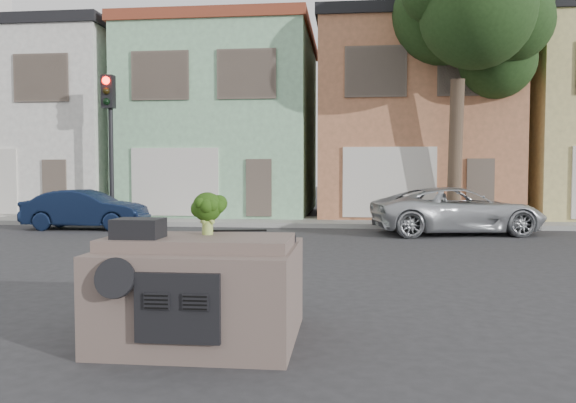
% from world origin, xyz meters
% --- Properties ---
extents(ground_plane, '(120.00, 120.00, 0.00)m').
position_xyz_m(ground_plane, '(0.00, 0.00, 0.00)').
color(ground_plane, '#303033').
rests_on(ground_plane, ground).
extents(sidewalk, '(40.00, 3.00, 0.15)m').
position_xyz_m(sidewalk, '(0.00, 10.50, 0.07)').
color(sidewalk, gray).
rests_on(sidewalk, ground).
extents(townhouse_white, '(7.20, 8.20, 7.55)m').
position_xyz_m(townhouse_white, '(-11.00, 14.50, 3.77)').
color(townhouse_white, silver).
rests_on(townhouse_white, ground).
extents(townhouse_mint, '(7.20, 8.20, 7.55)m').
position_xyz_m(townhouse_mint, '(-3.50, 14.50, 3.77)').
color(townhouse_mint, '#8EC598').
rests_on(townhouse_mint, ground).
extents(townhouse_tan, '(7.20, 8.20, 7.55)m').
position_xyz_m(townhouse_tan, '(4.00, 14.50, 3.77)').
color(townhouse_tan, '#B06F4B').
rests_on(townhouse_tan, ground).
extents(navy_sedan, '(3.80, 1.44, 1.24)m').
position_xyz_m(navy_sedan, '(-6.63, 7.93, 0.00)').
color(navy_sedan, '#0F1B36').
rests_on(navy_sedan, ground).
extents(silver_pickup, '(5.22, 3.13, 1.36)m').
position_xyz_m(silver_pickup, '(4.71, 7.78, 0.00)').
color(silver_pickup, silver).
rests_on(silver_pickup, ground).
extents(traffic_signal, '(0.40, 0.40, 5.10)m').
position_xyz_m(traffic_signal, '(-6.50, 9.50, 2.55)').
color(traffic_signal, black).
rests_on(traffic_signal, ground).
extents(tree_near, '(4.40, 4.00, 8.50)m').
position_xyz_m(tree_near, '(5.00, 9.80, 4.25)').
color(tree_near, '#1D3615').
rests_on(tree_near, ground).
extents(car_dashboard, '(2.00, 1.80, 1.12)m').
position_xyz_m(car_dashboard, '(0.00, -3.00, 0.56)').
color(car_dashboard, brown).
rests_on(car_dashboard, ground).
extents(instrument_hump, '(0.48, 0.38, 0.20)m').
position_xyz_m(instrument_hump, '(-0.58, -3.35, 1.22)').
color(instrument_hump, black).
rests_on(instrument_hump, car_dashboard).
extents(wiper_arm, '(0.69, 0.15, 0.02)m').
position_xyz_m(wiper_arm, '(0.28, -2.62, 1.13)').
color(wiper_arm, black).
rests_on(wiper_arm, car_dashboard).
extents(broccoli, '(0.50, 0.50, 0.47)m').
position_xyz_m(broccoli, '(0.04, -2.96, 1.35)').
color(broccoli, '#1C380C').
rests_on(broccoli, car_dashboard).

